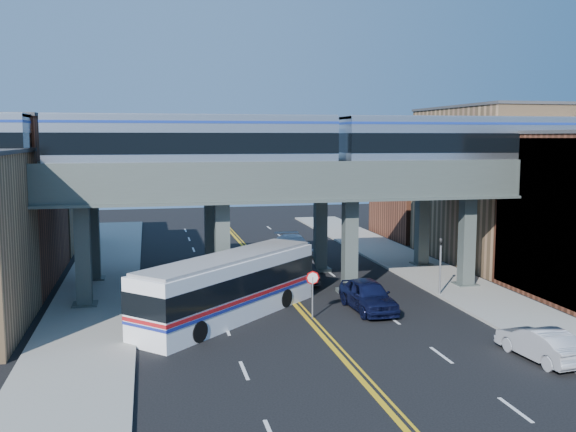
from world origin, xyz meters
name	(u,v)px	position (x,y,z in m)	size (l,w,h in m)	color
ground	(322,335)	(0.00, 0.00, 0.00)	(120.00, 120.00, 0.00)	black
sidewalk_west	(97,297)	(-11.50, 10.00, 0.08)	(5.00, 70.00, 0.16)	gray
sidewalk_east	(445,279)	(11.50, 10.00, 0.08)	(5.00, 70.00, 0.16)	gray
building_west_c	(28,204)	(-18.50, 29.00, 4.00)	(8.00, 10.00, 8.00)	#A27C54
building_east_b	(494,186)	(18.50, 16.00, 6.00)	(8.00, 14.00, 12.00)	#A27C54
building_east_c	(425,191)	(18.50, 29.00, 4.50)	(8.00, 10.00, 9.00)	brown
mural_panel	(539,222)	(14.55, 4.00, 4.75)	(0.10, 9.50, 9.50)	teal
elevated_viaduct_near	(287,192)	(0.00, 8.00, 6.47)	(52.00, 3.60, 7.40)	#404A47
elevated_viaduct_far	(266,184)	(0.00, 15.00, 6.47)	(52.00, 3.60, 7.40)	#404A47
transit_train	(194,143)	(-5.55, 8.00, 9.43)	(51.33, 3.22, 3.76)	black
stop_sign	(313,287)	(0.30, 3.00, 1.76)	(0.76, 0.09, 2.63)	slate
traffic_signal	(440,260)	(9.20, 6.00, 2.30)	(0.15, 0.18, 4.10)	slate
transit_bus	(229,288)	(-4.10, 3.99, 1.70)	(11.07, 11.05, 3.30)	white
car_lane_a	(368,295)	(3.79, 3.87, 0.89)	(2.10, 5.21, 1.77)	black
car_lane_b	(302,271)	(1.80, 11.65, 0.75)	(1.59, 4.56, 1.50)	#343336
car_lane_c	(282,251)	(2.03, 19.30, 0.79)	(2.63, 5.71, 1.59)	silver
car_lane_d	(294,246)	(3.31, 20.76, 0.88)	(2.46, 6.04, 1.75)	silver
car_parked_curb	(540,343)	(8.50, -5.45, 0.74)	(1.56, 4.47, 1.47)	#B4B4B9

